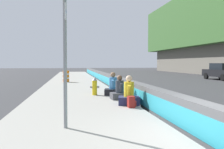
% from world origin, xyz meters
% --- Properties ---
extents(ground_plane, '(160.00, 160.00, 0.00)m').
position_xyz_m(ground_plane, '(0.00, 0.00, 0.00)').
color(ground_plane, '#353538').
rests_on(ground_plane, ground).
extents(sidewalk_strip, '(80.00, 4.40, 0.14)m').
position_xyz_m(sidewalk_strip, '(0.00, 2.65, 0.07)').
color(sidewalk_strip, gray).
rests_on(sidewalk_strip, ground_plane).
extents(jersey_barrier, '(76.00, 0.45, 0.85)m').
position_xyz_m(jersey_barrier, '(0.00, 0.00, 0.42)').
color(jersey_barrier, '#545456').
rests_on(jersey_barrier, ground_plane).
extents(route_sign_post, '(0.44, 0.09, 3.60)m').
position_xyz_m(route_sign_post, '(1.35, 3.04, 2.21)').
color(route_sign_post, gray).
rests_on(route_sign_post, sidewalk_strip).
extents(fire_hydrant, '(0.26, 0.46, 0.88)m').
position_xyz_m(fire_hydrant, '(7.36, 1.76, 0.59)').
color(fire_hydrant, gold).
rests_on(fire_hydrant, sidewalk_strip).
extents(seated_person_foreground, '(0.83, 0.92, 1.11)m').
position_xyz_m(seated_person_foreground, '(4.38, 0.73, 0.49)').
color(seated_person_foreground, '#23284C').
rests_on(seated_person_foreground, sidewalk_strip).
extents(seated_person_middle, '(0.69, 0.80, 1.06)m').
position_xyz_m(seated_person_middle, '(5.81, 0.81, 0.47)').
color(seated_person_middle, '#424247').
rests_on(seated_person_middle, sidewalk_strip).
extents(seated_person_rear, '(0.84, 0.94, 1.13)m').
position_xyz_m(seated_person_rear, '(7.20, 0.87, 0.49)').
color(seated_person_rear, black).
rests_on(seated_person_rear, sidewalk_strip).
extents(backpack, '(0.32, 0.28, 0.40)m').
position_xyz_m(backpack, '(3.77, 0.79, 0.33)').
color(backpack, maroon).
rests_on(backpack, sidewalk_strip).
extents(construction_barrel, '(0.54, 0.54, 0.95)m').
position_xyz_m(construction_barrel, '(16.01, 3.33, 0.62)').
color(construction_barrel, orange).
rests_on(construction_barrel, sidewalk_strip).
extents(parked_car_fourth, '(4.54, 2.02, 1.71)m').
position_xyz_m(parked_car_fourth, '(18.03, -12.27, 0.86)').
color(parked_car_fourth, black).
rests_on(parked_car_fourth, ground_plane).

